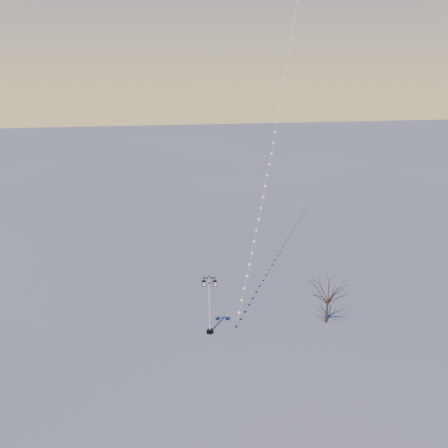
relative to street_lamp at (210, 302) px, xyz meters
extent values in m
plane|color=#565957|center=(3.27, -0.80, -2.99)|extent=(300.00, 300.00, 0.00)
cylinder|color=black|center=(0.00, 0.00, -2.90)|extent=(0.60, 0.60, 0.17)
cylinder|color=black|center=(0.00, 0.00, -2.74)|extent=(0.43, 0.43, 0.15)
cylinder|color=white|center=(0.00, 0.00, -0.15)|extent=(0.14, 0.14, 5.03)
cylinder|color=black|center=(0.00, 0.00, 1.78)|extent=(0.21, 0.21, 0.06)
cube|color=black|center=(0.00, 0.00, 2.21)|extent=(1.01, 0.24, 0.06)
sphere|color=black|center=(0.00, 0.00, 2.34)|extent=(0.15, 0.15, 0.15)
pyramid|color=black|center=(-0.44, 0.08, 2.05)|extent=(0.47, 0.47, 0.15)
cube|color=beige|center=(-0.44, 0.08, 1.71)|extent=(0.28, 0.28, 0.36)
cube|color=black|center=(-0.44, 0.08, 1.51)|extent=(0.32, 0.32, 0.04)
pyramid|color=black|center=(0.44, -0.08, 2.05)|extent=(0.47, 0.47, 0.15)
cube|color=beige|center=(0.44, -0.08, 1.71)|extent=(0.28, 0.28, 0.36)
cube|color=black|center=(0.44, -0.08, 1.51)|extent=(0.32, 0.32, 0.04)
cone|color=#36251E|center=(10.36, -0.12, -1.85)|extent=(0.27, 0.27, 2.28)
cylinder|color=#2F2316|center=(2.34, 0.39, -2.90)|extent=(0.18, 0.18, 0.18)
cylinder|color=black|center=(2.34, 0.39, -2.87)|extent=(0.03, 0.03, 0.23)
cone|color=orange|center=(8.87, 13.71, 12.65)|extent=(0.07, 0.07, 0.26)
cylinder|color=white|center=(2.34, 0.39, -2.44)|extent=(0.01, 0.01, 0.73)
camera|label=1|loc=(-3.82, -30.19, 17.93)|focal=33.67mm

